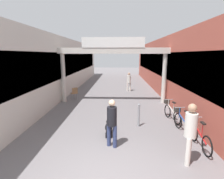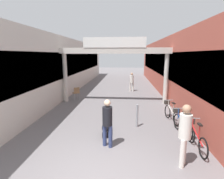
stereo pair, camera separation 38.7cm
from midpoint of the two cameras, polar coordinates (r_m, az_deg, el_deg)
The scene contains 13 objects.
ground_plane at distance 5.14m, azimuth -2.95°, elevation -27.07°, with size 80.00×80.00×0.00m, color slate.
storefront_left at distance 16.04m, azimuth -16.21°, elevation 7.44°, with size 3.00×26.00×4.44m.
storefront_right at distance 15.69m, azimuth 21.52°, elevation 7.02°, with size 3.00×26.00×4.44m.
arcade_sign_gateway at distance 11.47m, azimuth 1.81°, elevation 10.57°, with size 7.40×0.47×4.26m.
pedestrian_with_dog at distance 6.08m, azimuth 0.34°, elevation -10.01°, with size 0.45×0.45×1.70m.
pedestrian_companion at distance 5.53m, azimuth 24.60°, elevation -12.29°, with size 0.46×0.46×1.85m.
pedestrian_carrying_crate at distance 15.43m, azimuth 7.16°, elevation 2.85°, with size 0.39×0.35×1.64m.
dog_on_leash at distance 7.14m, azimuth -0.41°, elevation -11.96°, with size 0.32×0.79×0.58m.
bicycle_red_nearest at distance 6.93m, azimuth 27.14°, elevation -13.39°, with size 0.46×1.69×0.98m.
bicycle_blue_second at distance 7.89m, azimuth 23.01°, elevation -10.03°, with size 0.46×1.68×0.98m.
bicycle_silver_third at distance 9.09m, azimuth 19.84°, elevation -6.98°, with size 0.47×1.68×0.98m.
bollard_post_metal at distance 7.95m, azimuth 9.58°, elevation -8.32°, with size 0.10×0.10×1.06m.
cafe_chair_wood_nearer at distance 12.76m, azimuth -10.73°, elevation -0.84°, with size 0.56×0.56×0.89m.
Camera 2 is at (0.75, -3.98, 3.19)m, focal length 28.00 mm.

